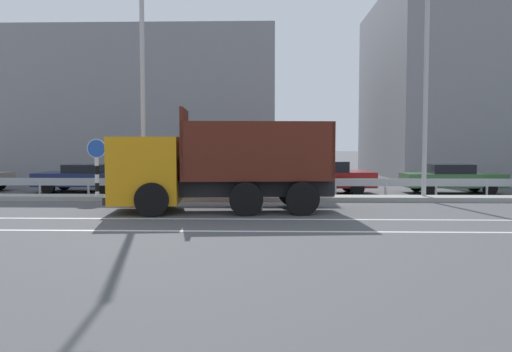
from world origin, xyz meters
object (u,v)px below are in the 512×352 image
street_lamp_1 (142,49)px  dump_truck (195,173)px  street_lamp_2 (427,82)px  parked_car_3 (207,176)px  parked_car_4 (321,177)px  parked_car_2 (85,177)px  median_road_sign (97,168)px  parked_car_5 (451,178)px

street_lamp_1 → dump_truck: bearing=-50.4°
street_lamp_2 → parked_car_3: 10.41m
street_lamp_2 → parked_car_4: (-3.72, 2.92, -3.85)m
dump_truck → parked_car_3: 6.90m
dump_truck → street_lamp_2: street_lamp_2 is taller
dump_truck → parked_car_3: size_ratio=1.77×
parked_car_2 → street_lamp_1: bearing=-134.3°
parked_car_4 → parked_car_3: bearing=76.9°
median_road_sign → street_lamp_2: (12.86, -0.07, 3.31)m
parked_car_2 → parked_car_4: 10.89m
median_road_sign → parked_car_5: bearing=11.7°
dump_truck → parked_car_4: bearing=-42.8°
street_lamp_1 → parked_car_2: (-3.65, 3.59, -5.19)m
street_lamp_1 → street_lamp_2: size_ratio=1.31×
median_road_sign → parked_car_2: 3.80m
street_lamp_2 → parked_car_5: bearing=55.9°
median_road_sign → street_lamp_1: size_ratio=0.23×
street_lamp_1 → street_lamp_2: bearing=1.0°
parked_car_2 → parked_car_3: parked_car_3 is taller
street_lamp_2 → parked_car_3: (-8.95, 3.68, -3.84)m
dump_truck → parked_car_5: dump_truck is taller
street_lamp_2 → parked_car_3: bearing=157.6°
median_road_sign → parked_car_2: (-1.74, 3.32, -0.60)m
dump_truck → parked_car_5: size_ratio=1.69×
street_lamp_1 → median_road_sign: bearing=172.2°
median_road_sign → parked_car_2: bearing=117.6°
median_road_sign → parked_car_4: size_ratio=0.50×
dump_truck → parked_car_4: dump_truck is taller
parked_car_3 → parked_car_4: bearing=82.9°
parked_car_5 → parked_car_3: bearing=-93.0°
street_lamp_1 → parked_car_3: (1.99, 3.88, -5.12)m
street_lamp_2 → parked_car_2: street_lamp_2 is taller
street_lamp_2 → parked_car_5: 5.47m
dump_truck → street_lamp_2: bearing=-74.3°
parked_car_3 → parked_car_5: 11.11m
street_lamp_2 → parked_car_4: street_lamp_2 is taller
dump_truck → parked_car_2: bearing=38.1°
median_road_sign → parked_car_3: 5.35m
parked_car_2 → parked_car_3: bearing=-86.9°
parked_car_5 → street_lamp_2: bearing=-34.5°
parked_car_3 → dump_truck: bearing=5.2°
street_lamp_2 → street_lamp_1: bearing=-179.0°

